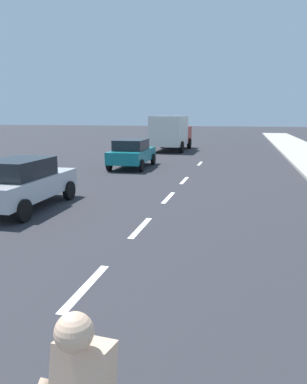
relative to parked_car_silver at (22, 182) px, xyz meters
name	(u,v)px	position (x,y,z in m)	size (l,w,h in m)	color
ground_plane	(191,173)	(4.12, 8.22, -0.84)	(160.00, 160.00, 0.00)	#2D2D33
lane_stripe_2	(86,287)	(4.12, -4.46, -0.83)	(0.16, 1.80, 0.01)	white
lane_stripe_3	(141,227)	(4.12, -1.04, -0.83)	(0.16, 1.80, 0.01)	white
lane_stripe_4	(168,198)	(4.12, 2.55, -0.83)	(0.16, 1.80, 0.01)	white
lane_stripe_5	(184,180)	(4.12, 6.11, -0.83)	(0.16, 1.80, 0.01)	white
lane_stripe_6	(200,164)	(4.12, 12.05, -0.83)	(0.16, 1.80, 0.01)	white
parked_car_silver	(22,182)	(0.00, 0.00, 0.00)	(1.95, 4.11, 1.57)	#B7BABF
parked_car_teal	(132,153)	(0.65, 9.41, 0.00)	(2.03, 4.23, 1.57)	#14727A
delivery_truck	(171,132)	(0.79, 19.80, 0.67)	(2.72, 6.26, 2.80)	maroon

